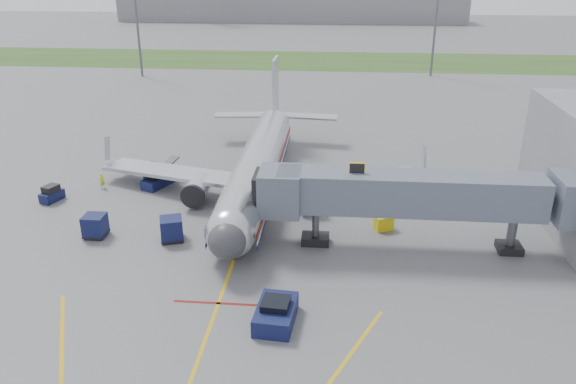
# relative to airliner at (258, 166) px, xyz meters

# --- Properties ---
(ground) EXTENTS (400.00, 400.00, 0.00)m
(ground) POSITION_rel_airliner_xyz_m (-0.00, -15.25, -2.65)
(ground) COLOR #565659
(ground) RESTS_ON ground
(grass_strip) EXTENTS (300.00, 25.00, 0.01)m
(grass_strip) POSITION_rel_airliner_xyz_m (-0.00, 74.75, -2.64)
(grass_strip) COLOR #2D4C1E
(grass_strip) RESTS_ON ground
(apron_markings) EXTENTS (21.52, 50.00, 0.01)m
(apron_markings) POSITION_rel_airliner_xyz_m (-0.00, -22.65, -2.64)
(apron_markings) COLOR gold
(apron_markings) RESTS_ON ground
(airliner) EXTENTS (32.10, 35.67, 10.25)m
(airliner) POSITION_rel_airliner_xyz_m (0.00, 0.00, 0.00)
(airliner) COLOR silver
(airliner) RESTS_ON ground
(jet_bridge) EXTENTS (25.30, 4.00, 6.90)m
(jet_bridge) POSITION_rel_airliner_xyz_m (12.86, -10.25, 1.82)
(jet_bridge) COLOR slate
(jet_bridge) RESTS_ON ground
(light_mast_left) EXTENTS (2.00, 0.44, 20.40)m
(light_mast_left) POSITION_rel_airliner_xyz_m (-30.00, 54.75, 8.13)
(light_mast_left) COLOR #595B60
(light_mast_left) RESTS_ON ground
(light_mast_right) EXTENTS (2.00, 0.44, 20.40)m
(light_mast_right) POSITION_rel_airliner_xyz_m (25.00, 59.75, 8.13)
(light_mast_right) COLOR #595B60
(light_mast_right) RESTS_ON ground
(distant_terminal) EXTENTS (120.00, 14.00, 8.00)m
(distant_terminal) POSITION_rel_airliner_xyz_m (-10.00, 154.75, 1.35)
(distant_terminal) COLOR slate
(distant_terminal) RESTS_ON ground
(pushback_tug) EXTENTS (2.61, 3.95, 1.57)m
(pushback_tug) POSITION_rel_airliner_xyz_m (4.00, -20.94, -1.99)
(pushback_tug) COLOR black
(pushback_tug) RESTS_ON ground
(baggage_tug) EXTENTS (1.79, 2.43, 1.53)m
(baggage_tug) POSITION_rel_airliner_xyz_m (-18.87, -4.02, -1.97)
(baggage_tug) COLOR black
(baggage_tug) RESTS_ON ground
(baggage_cart_a) EXTENTS (1.75, 1.75, 1.87)m
(baggage_cart_a) POSITION_rel_airliner_xyz_m (-11.87, -10.66, -1.69)
(baggage_cart_a) COLOR black
(baggage_cart_a) RESTS_ON ground
(baggage_cart_b) EXTENTS (2.25, 2.25, 1.92)m
(baggage_cart_b) POSITION_rel_airliner_xyz_m (-5.51, -10.73, -1.67)
(baggage_cart_b) COLOR black
(baggage_cart_b) RESTS_ON ground
(baggage_cart_c) EXTENTS (1.97, 1.97, 1.60)m
(baggage_cart_c) POSITION_rel_airliner_xyz_m (-11.25, 2.41, -1.83)
(baggage_cart_c) COLOR black
(baggage_cart_c) RESTS_ON ground
(belt_loader) EXTENTS (3.01, 4.83, 2.30)m
(belt_loader) POSITION_rel_airliner_xyz_m (-9.98, 0.68, -2.07)
(belt_loader) COLOR black
(belt_loader) RESTS_ON ground
(ground_power_cart) EXTENTS (1.75, 1.48, 1.19)m
(ground_power_cart) POSITION_rel_airliner_xyz_m (11.55, -7.25, -2.06)
(ground_power_cart) COLOR yellow
(ground_power_cart) RESTS_ON ground
(ramp_worker) EXTENTS (0.63, 0.67, 1.54)m
(ramp_worker) POSITION_rel_airliner_xyz_m (-15.38, -0.61, -1.88)
(ramp_worker) COLOR #BEE81B
(ramp_worker) RESTS_ON ground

